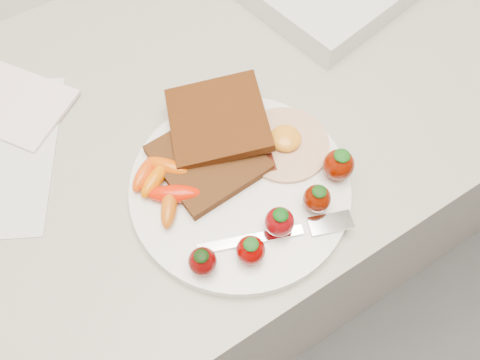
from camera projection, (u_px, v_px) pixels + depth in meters
counter at (210, 230)px, 1.04m from camera, size 2.00×0.60×0.90m
plate at (240, 187)px, 0.58m from camera, size 0.27×0.27×0.02m
toast_lower at (208, 159)px, 0.58m from camera, size 0.12×0.12×0.01m
toast_upper at (218, 119)px, 0.59m from camera, size 0.16×0.16×0.03m
fried_egg at (285, 142)px, 0.59m from camera, size 0.14×0.14×0.02m
bacon_strips at (230, 173)px, 0.57m from camera, size 0.12×0.07×0.01m
baby_carrots at (163, 185)px, 0.56m from camera, size 0.08×0.11×0.02m
strawberries at (286, 212)px, 0.53m from camera, size 0.23×0.07×0.05m
fork at (287, 232)px, 0.53m from camera, size 0.18×0.08×0.00m
notepad at (10, 102)px, 0.64m from camera, size 0.18×0.19×0.01m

